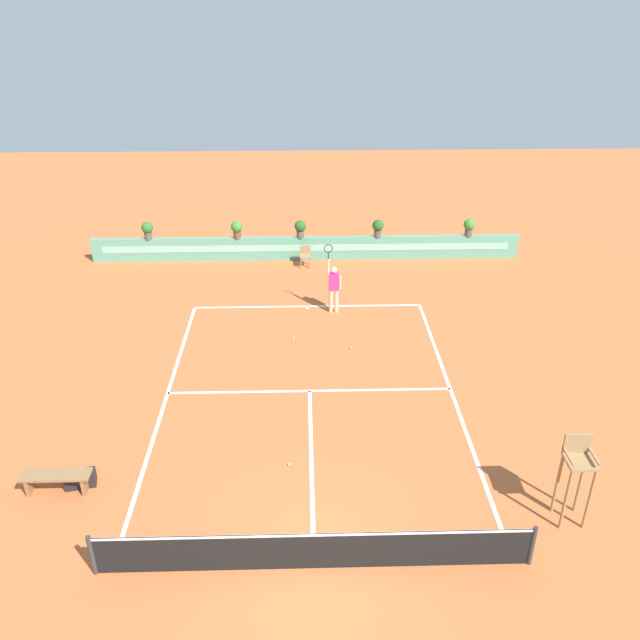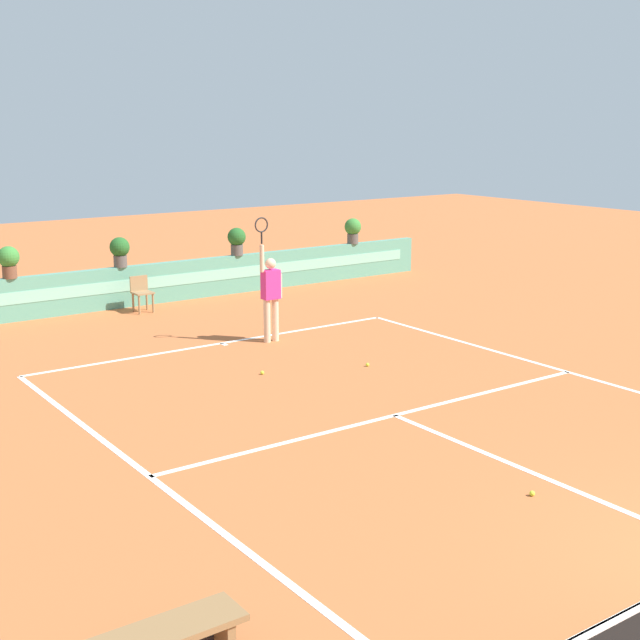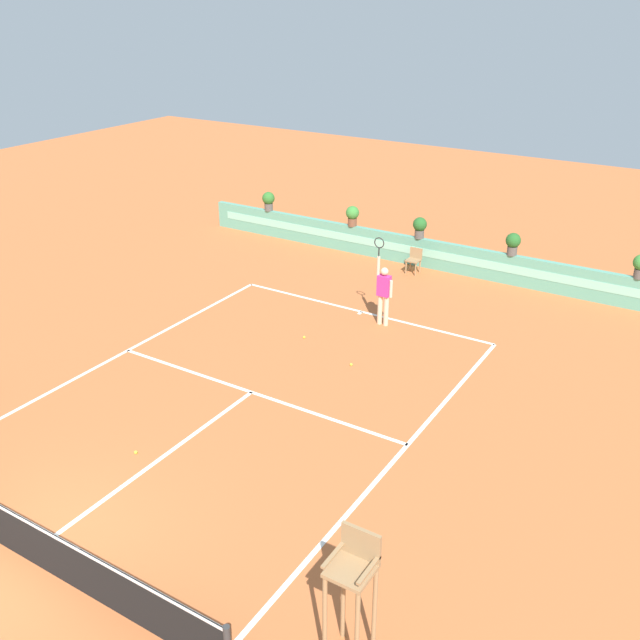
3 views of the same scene
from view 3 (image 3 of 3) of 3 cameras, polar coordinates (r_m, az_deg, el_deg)
ground_plane at (r=16.84m, az=-6.35°, el=-6.39°), size 60.00×60.00×0.00m
court_lines at (r=17.32m, az=-4.90°, el=-5.34°), size 8.32×11.94×0.01m
net at (r=13.30m, az=-23.02°, el=-15.57°), size 8.92×0.10×1.00m
back_wall_barrier at (r=24.79m, az=8.42°, el=5.36°), size 18.00×0.21×1.00m
umpire_chair at (r=10.38m, az=2.66°, el=-20.39°), size 0.60×0.60×2.14m
ball_kid_chair at (r=24.19m, az=7.58°, el=4.86°), size 0.44×0.44×0.85m
tennis_player at (r=20.03m, az=5.14°, el=2.37°), size 0.62×0.22×2.58m
tennis_ball_near_baseline at (r=19.55m, az=-1.28°, el=-1.39°), size 0.07×0.07×0.07m
tennis_ball_mid_court at (r=15.42m, az=-14.59°, el=-10.26°), size 0.07×0.07×0.07m
tennis_ball_by_sideline at (r=18.17m, az=2.52°, el=-3.59°), size 0.07×0.07×0.07m
potted_plant_centre at (r=24.60m, az=8.03°, el=7.48°), size 0.48×0.48×0.72m
potted_plant_far_left at (r=27.63m, az=-4.17°, el=9.61°), size 0.48×0.48×0.72m
potted_plant_right at (r=23.56m, az=15.26°, el=6.04°), size 0.48×0.48×0.72m
potted_plant_left at (r=25.72m, az=2.63°, el=8.47°), size 0.48×0.48×0.72m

